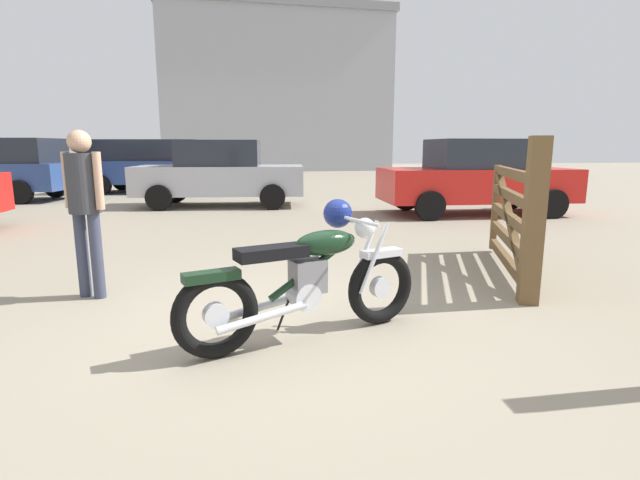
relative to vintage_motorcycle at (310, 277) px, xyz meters
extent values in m
plane|color=gray|center=(-0.28, 0.30, -0.49)|extent=(80.00, 80.00, 0.00)
torus|color=black|center=(0.62, 0.23, -0.17)|extent=(0.63, 0.35, 0.64)
cylinder|color=silver|center=(0.62, 0.23, -0.17)|extent=(0.20, 0.14, 0.18)
torus|color=black|center=(-0.71, -0.32, -0.17)|extent=(0.63, 0.35, 0.64)
cylinder|color=silver|center=(-0.71, -0.32, -0.17)|extent=(0.20, 0.14, 0.18)
cube|color=silver|center=(0.62, 0.23, 0.13)|extent=(0.38, 0.26, 0.06)
cube|color=black|center=(-0.72, -0.33, 0.12)|extent=(0.42, 0.27, 0.07)
cylinder|color=silver|center=(0.48, 0.25, 0.11)|extent=(0.28, 0.14, 0.58)
cylinder|color=silver|center=(0.54, 0.11, 0.11)|extent=(0.28, 0.14, 0.58)
sphere|color=silver|center=(0.47, 0.17, 0.35)|extent=(0.17, 0.17, 0.17)
cylinder|color=silver|center=(0.39, 0.14, 0.42)|extent=(0.26, 0.58, 0.03)
sphere|color=navy|center=(0.28, 0.41, 0.44)|extent=(0.25, 0.25, 0.25)
cylinder|color=black|center=(0.02, -0.02, 0.09)|extent=(0.72, 0.34, 0.47)
ellipsoid|color=black|center=(0.13, 0.02, 0.27)|extent=(0.56, 0.40, 0.20)
cube|color=black|center=(-0.30, -0.15, 0.24)|extent=(0.58, 0.39, 0.09)
cube|color=slate|center=(-0.02, -0.04, 0.02)|extent=(0.31, 0.27, 0.26)
cylinder|color=silver|center=(-0.06, -0.05, -0.13)|extent=(0.28, 0.27, 0.22)
cylinder|color=silver|center=(-0.45, -0.10, -0.21)|extent=(0.67, 0.32, 0.14)
cylinder|color=silver|center=(-0.37, -0.29, -0.21)|extent=(0.67, 0.32, 0.14)
cylinder|color=black|center=(-0.22, 0.07, -0.33)|extent=(0.11, 0.23, 0.33)
cube|color=brown|center=(2.18, 0.60, 0.31)|extent=(0.23, 0.23, 1.60)
cube|color=brown|center=(2.92, 2.89, 0.16)|extent=(0.11, 0.12, 1.20)
cube|color=brown|center=(2.55, 1.75, -0.34)|extent=(0.82, 2.31, 0.11)
cube|color=brown|center=(2.55, 1.75, -0.08)|extent=(0.82, 2.31, 0.11)
cube|color=brown|center=(2.55, 1.75, 0.18)|extent=(0.82, 2.31, 0.11)
cube|color=brown|center=(2.55, 1.75, 0.44)|extent=(0.82, 2.31, 0.11)
cube|color=brown|center=(2.55, 1.75, 0.70)|extent=(0.82, 2.31, 0.11)
cube|color=brown|center=(2.55, 1.75, 0.16)|extent=(0.75, 2.12, 1.08)
cylinder|color=#383D51|center=(-2.18, 1.32, -0.06)|extent=(0.12, 0.12, 0.86)
cylinder|color=#383D51|center=(-2.02, 1.24, -0.06)|extent=(0.12, 0.12, 0.86)
cylinder|color=#333338|center=(-2.10, 1.28, 0.66)|extent=(0.30, 0.30, 0.58)
cylinder|color=tan|center=(-2.28, 1.36, 0.69)|extent=(0.08, 0.08, 0.55)
cylinder|color=tan|center=(-1.93, 1.20, 0.69)|extent=(0.08, 0.08, 0.55)
sphere|color=tan|center=(-2.10, 1.28, 1.06)|extent=(0.22, 0.22, 0.22)
cylinder|color=black|center=(3.01, 5.92, -0.18)|extent=(0.62, 0.20, 0.62)
cylinder|color=black|center=(3.00, 7.64, -0.18)|extent=(0.62, 0.20, 0.62)
cylinder|color=black|center=(5.71, 5.94, -0.18)|extent=(0.62, 0.20, 0.62)
cylinder|color=black|center=(5.70, 7.66, -0.18)|extent=(0.62, 0.20, 0.62)
cube|color=red|center=(4.36, 6.79, 0.18)|extent=(4.21, 1.75, 0.72)
cube|color=#232833|center=(4.36, 6.79, 0.86)|extent=(2.01, 1.57, 0.64)
cylinder|color=black|center=(-0.11, 9.78, -0.18)|extent=(0.63, 0.23, 0.62)
cylinder|color=black|center=(-0.19, 8.06, -0.18)|extent=(0.63, 0.23, 0.62)
cylinder|color=black|center=(-2.81, 9.90, -0.18)|extent=(0.63, 0.23, 0.62)
cylinder|color=black|center=(-2.88, 8.18, -0.18)|extent=(0.63, 0.23, 0.62)
cube|color=#ADB2BC|center=(-1.50, 8.98, 0.18)|extent=(4.27, 1.90, 0.72)
cube|color=#232833|center=(-1.50, 8.98, 0.86)|extent=(2.06, 1.64, 0.64)
cylinder|color=black|center=(-2.41, 13.83, -0.17)|extent=(0.66, 0.27, 0.64)
cylinder|color=black|center=(-2.57, 12.07, -0.17)|extent=(0.66, 0.27, 0.64)
cylinder|color=black|center=(-5.40, 14.10, -0.17)|extent=(0.66, 0.27, 0.64)
cylinder|color=black|center=(-5.56, 12.35, -0.17)|extent=(0.66, 0.27, 0.64)
cube|color=#2D4784|center=(-3.98, 13.09, 0.20)|extent=(4.84, 2.19, 0.74)
cube|color=#232833|center=(-4.28, 13.12, 0.91)|extent=(3.63, 1.92, 0.68)
cylinder|color=black|center=(-6.84, 9.96, -0.17)|extent=(0.66, 0.28, 0.64)
cylinder|color=black|center=(-6.64, 11.71, -0.17)|extent=(0.66, 0.28, 0.64)
cube|color=#9EA0A8|center=(0.09, 32.97, 4.33)|extent=(15.43, 14.25, 9.65)
cube|color=gray|center=(0.09, 32.97, 9.41)|extent=(15.75, 14.57, 0.50)
camera|label=1|loc=(-0.33, -3.65, 1.00)|focal=27.09mm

